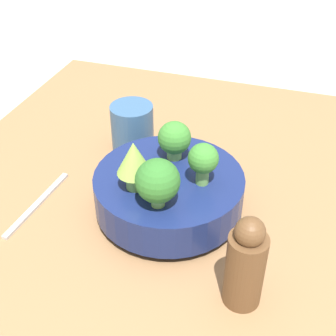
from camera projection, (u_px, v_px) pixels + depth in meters
name	position (u px, v px, depth m)	size (l,w,h in m)	color
ground_plane	(159.00, 222.00, 0.84)	(6.00, 6.00, 0.00)	#ADA89E
table	(159.00, 216.00, 0.83)	(1.08, 0.89, 0.03)	olive
bowl	(168.00, 193.00, 0.79)	(0.25, 0.25, 0.08)	navy
broccoli_floret_right	(158.00, 181.00, 0.69)	(0.07, 0.07, 0.08)	#6BA34C
broccoli_floret_left	(174.00, 139.00, 0.80)	(0.06, 0.06, 0.07)	#7AB256
romanesco_piece_near	(134.00, 161.00, 0.72)	(0.06, 0.06, 0.09)	#609347
broccoli_floret_back	(204.00, 159.00, 0.74)	(0.05, 0.05, 0.07)	#609347
cup	(132.00, 128.00, 0.95)	(0.09, 0.09, 0.10)	#33567F
pepper_mill	(245.00, 264.00, 0.63)	(0.05, 0.05, 0.15)	brown
fork	(38.00, 204.00, 0.83)	(0.19, 0.02, 0.01)	#B2B2B7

